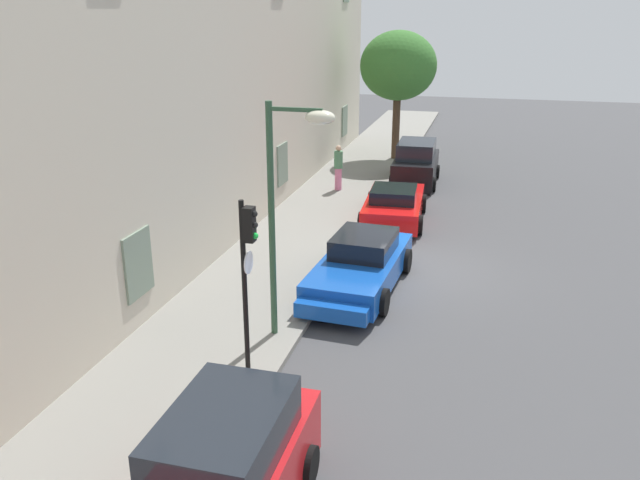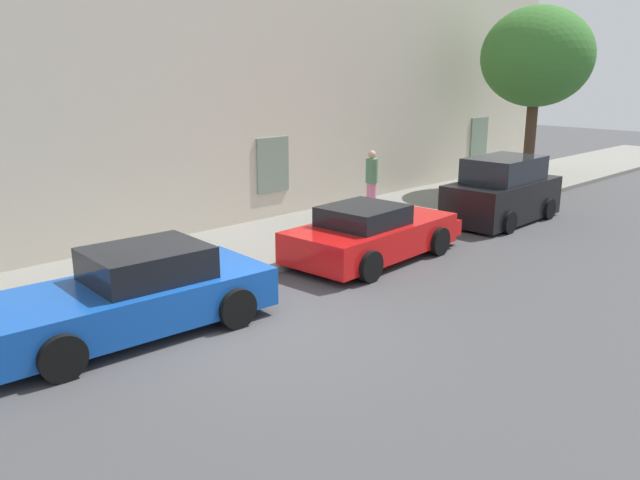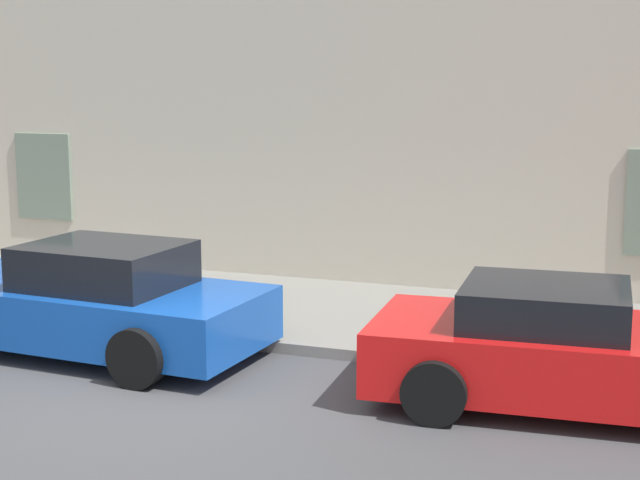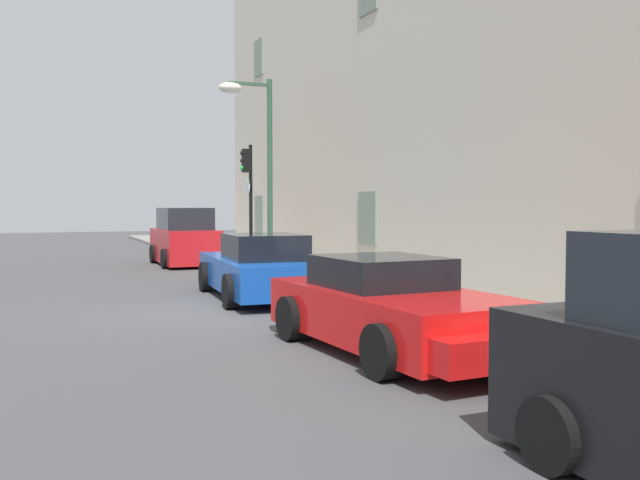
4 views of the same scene
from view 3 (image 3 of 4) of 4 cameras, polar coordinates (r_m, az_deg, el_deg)
ground_plane at (r=10.63m, az=-10.72°, el=-9.13°), size 80.00×80.00×0.00m
sidewalk at (r=13.93m, az=-2.55°, el=-4.08°), size 60.00×3.63×0.14m
sportscar_red_lead at (r=12.45m, az=-14.26°, el=-3.55°), size 5.09×2.32×1.37m
sportscar_yellow_flank at (r=10.41m, az=15.52°, el=-6.46°), size 4.64×2.31×1.27m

